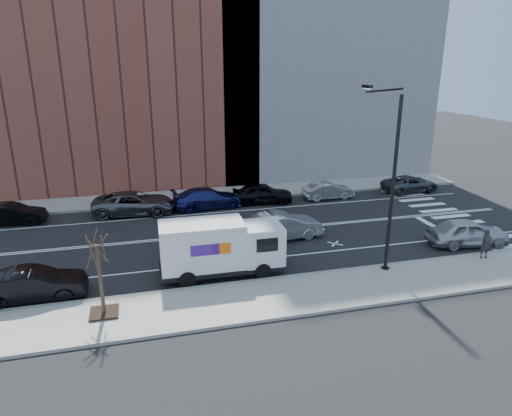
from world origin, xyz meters
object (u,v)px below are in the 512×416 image
pedestrian (486,244)px  fedex_van (220,247)px  near_parked_front (468,232)px  far_parked_b (12,214)px  driving_sedan (282,226)px

pedestrian → fedex_van: bearing=174.1°
fedex_van → near_parked_front: size_ratio=1.35×
far_parked_b → near_parked_front: (27.10, -10.84, 0.10)m
driving_sedan → pedestrian: pedestrian is taller
driving_sedan → far_parked_b: bearing=59.1°
driving_sedan → near_parked_front: size_ratio=1.07×
driving_sedan → near_parked_front: bearing=-117.2°
fedex_van → far_parked_b: (-12.21, 11.01, -0.81)m
fedex_van → far_parked_b: size_ratio=1.48×
fedex_van → driving_sedan: bearing=41.6°
near_parked_front → fedex_van: bearing=98.4°
driving_sedan → pedestrian: bearing=-128.2°
far_parked_b → pedestrian: bearing=-110.8°
far_parked_b → driving_sedan: (16.70, -7.16, 0.13)m
near_parked_front → pedestrian: pedestrian is taller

